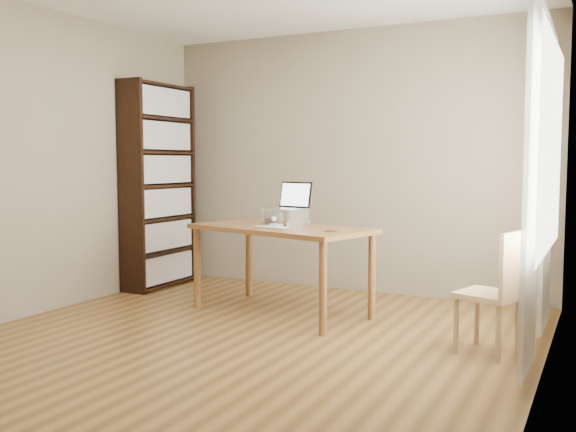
% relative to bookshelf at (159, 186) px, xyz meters
% --- Properties ---
extents(room, '(4.04, 4.54, 2.64)m').
position_rel_bookshelf_xyz_m(room, '(1.86, -1.54, 0.25)').
color(room, '#563816').
rests_on(room, ground).
extents(bookshelf, '(0.30, 0.90, 2.10)m').
position_rel_bookshelf_xyz_m(bookshelf, '(0.00, 0.00, 0.00)').
color(bookshelf, black).
rests_on(bookshelf, ground).
extents(curtains, '(0.03, 1.90, 2.25)m').
position_rel_bookshelf_xyz_m(curtains, '(3.75, -0.75, 0.12)').
color(curtains, silver).
rests_on(curtains, ground).
extents(desk, '(1.68, 1.13, 0.75)m').
position_rel_bookshelf_xyz_m(desk, '(1.68, -0.52, -0.39)').
color(desk, brown).
rests_on(desk, ground).
extents(laptop_stand, '(0.32, 0.25, 0.13)m').
position_rel_bookshelf_xyz_m(laptop_stand, '(1.68, -0.44, -0.22)').
color(laptop_stand, silver).
rests_on(laptop_stand, desk).
extents(laptop, '(0.39, 0.36, 0.24)m').
position_rel_bookshelf_xyz_m(laptop, '(1.68, -0.38, -0.11)').
color(laptop, silver).
rests_on(laptop, laptop_stand).
extents(keyboard, '(0.30, 0.15, 0.02)m').
position_rel_bookshelf_xyz_m(keyboard, '(1.72, -0.74, -0.29)').
color(keyboard, silver).
rests_on(keyboard, desk).
extents(coaster, '(0.10, 0.10, 0.01)m').
position_rel_bookshelf_xyz_m(coaster, '(2.22, -0.72, -0.30)').
color(coaster, '#4F2C1B').
rests_on(coaster, desk).
extents(cat, '(0.24, 0.48, 0.15)m').
position_rel_bookshelf_xyz_m(cat, '(1.71, -0.41, -0.24)').
color(cat, '#484238').
rests_on(cat, desk).
extents(chair, '(0.47, 0.46, 0.84)m').
position_rel_bookshelf_xyz_m(chair, '(3.52, -0.91, -0.60)').
color(chair, tan).
rests_on(chair, ground).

